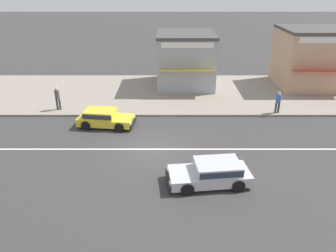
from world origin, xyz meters
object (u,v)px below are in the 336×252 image
at_px(hatchback_silver_4, 213,172).
at_px(pedestrian_far_end, 279,101).
at_px(hatchback_yellow_1, 105,117).
at_px(shopfront_corner_warung, 312,57).
at_px(pedestrian_near_clock, 58,97).
at_px(shopfront_mid_block, 186,59).

distance_m(hatchback_silver_4, pedestrian_far_end, 10.17).
relative_size(hatchback_yellow_1, shopfront_corner_warung, 0.63).
xyz_separation_m(pedestrian_near_clock, shopfront_corner_warung, (20.21, 5.94, 1.49)).
xyz_separation_m(hatchback_silver_4, pedestrian_near_clock, (-9.97, 9.07, 0.53)).
height_order(hatchback_yellow_1, pedestrian_far_end, pedestrian_far_end).
xyz_separation_m(hatchback_yellow_1, pedestrian_near_clock, (-3.73, 2.54, 0.53)).
distance_m(pedestrian_near_clock, shopfront_corner_warung, 21.11).
xyz_separation_m(hatchback_yellow_1, shopfront_mid_block, (5.67, 8.62, 1.82)).
bearing_deg(hatchback_silver_4, shopfront_mid_block, 92.13).
bearing_deg(shopfront_corner_warung, hatchback_silver_4, -124.30).
height_order(hatchback_silver_4, shopfront_corner_warung, shopfront_corner_warung).
bearing_deg(hatchback_silver_4, pedestrian_far_end, 56.34).
bearing_deg(hatchback_silver_4, pedestrian_near_clock, 137.71).
xyz_separation_m(pedestrian_near_clock, shopfront_mid_block, (9.41, 6.08, 1.29)).
xyz_separation_m(hatchback_yellow_1, hatchback_silver_4, (6.24, -6.53, 0.00)).
distance_m(hatchback_yellow_1, pedestrian_far_end, 12.03).
bearing_deg(hatchback_yellow_1, pedestrian_far_end, 9.25).
height_order(pedestrian_near_clock, pedestrian_far_end, pedestrian_near_clock).
distance_m(pedestrian_near_clock, shopfront_mid_block, 11.27).
bearing_deg(shopfront_mid_block, hatchback_yellow_1, -123.34).
bearing_deg(pedestrian_far_end, shopfront_corner_warung, 54.88).
bearing_deg(shopfront_corner_warung, pedestrian_near_clock, -163.63).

